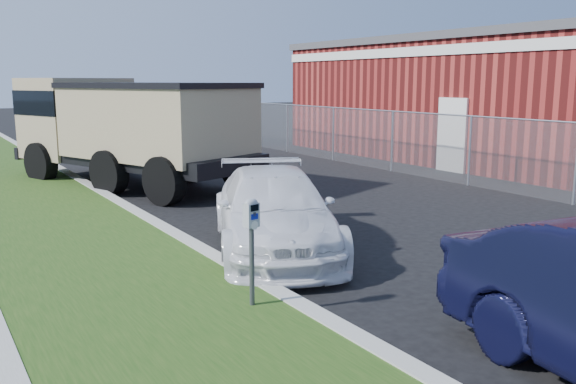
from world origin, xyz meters
TOP-DOWN VIEW (x-y plane):
  - ground at (0.00, 0.00)m, footprint 120.00×120.00m
  - chainlink_fence at (6.00, 7.00)m, footprint 0.06×30.06m
  - brick_building at (12.00, 8.00)m, footprint 9.20×14.20m
  - parking_meter at (-3.08, -0.93)m, footprint 0.20×0.15m
  - white_wagon at (-1.43, 1.43)m, footprint 3.41×4.75m
  - dump_truck at (-1.52, 8.82)m, footprint 4.91×7.50m

SIDE VIEW (x-z plane):
  - ground at x=0.00m, z-range 0.00..0.00m
  - white_wagon at x=-1.43m, z-range 0.00..1.28m
  - parking_meter at x=-3.08m, z-range 0.40..1.67m
  - chainlink_fence at x=6.00m, z-range -13.74..16.26m
  - dump_truck at x=-1.52m, z-range 0.17..2.94m
  - brick_building at x=12.00m, z-range 0.04..4.21m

